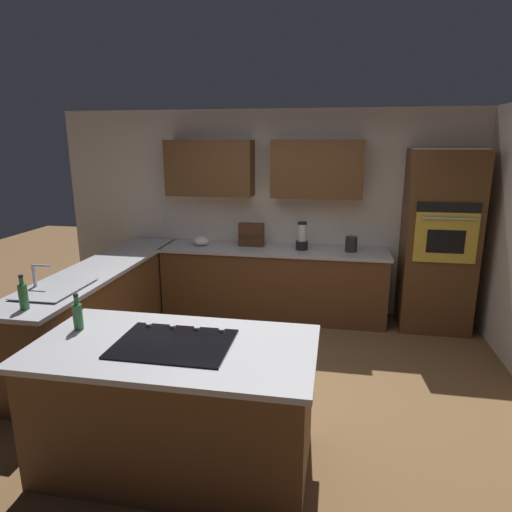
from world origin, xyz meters
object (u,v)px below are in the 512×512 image
Objects in this scene: sink_unit at (55,288)px; dish_soap_bottle at (23,296)px; kettle at (351,244)px; cooktop at (174,343)px; spice_rack at (251,235)px; oil_bottle at (78,315)px; wall_oven at (439,242)px; blender at (302,238)px; mixing_bowl at (201,241)px.

dish_soap_bottle is (-0.06, 0.48, 0.10)m from sink_unit.
sink_unit reaches higher than kettle.
dish_soap_bottle is at bearing 42.93° from kettle.
cooktop is 3.09m from kettle.
cooktop is 2.36× the size of spice_rack.
oil_bottle is at bearing 75.50° from spice_rack.
wall_oven is 1.00m from kettle.
spice_rack is (0.03, -2.90, 0.14)m from cooktop.
blender is at bearing -136.73° from sink_unit.
cooktop is 2.84× the size of oil_bottle.
dish_soap_bottle is at bearing 61.35° from spice_rack.
spice_rack is 2.86m from dish_soap_bottle.
mixing_bowl is at bearing -76.50° from cooktop.
wall_oven is at bearing -128.22° from cooktop.
spice_rack is (2.25, -0.08, -0.02)m from wall_oven.
kettle is at bearing 180.00° from mixing_bowl.
blender is at bearing -102.35° from cooktop.
wall_oven is 2.25m from spice_rack.
spice_rack reaches higher than oil_bottle.
wall_oven reaches higher than blender.
cooktop is 4.15× the size of kettle.
dish_soap_bottle reaches higher than sink_unit.
blender is (1.60, -0.01, -0.02)m from wall_oven.
wall_oven is 10.10× the size of mixing_bowl.
sink_unit is 2.02× the size of blender.
dish_soap_bottle is at bearing 50.34° from blender.
oil_bottle is at bearing 54.09° from kettle.
sink_unit reaches higher than mixing_bowl.
cooktop is at bearing 171.74° from oil_bottle.
blender is 1.29× the size of oil_bottle.
wall_oven is 6.14× the size of blender.
blender is 3.17m from dish_soap_bottle.
spice_rack is at bearing -89.41° from cooktop.
cooktop is 2.20× the size of blender.
cooktop is 2.66× the size of dish_soap_bottle.
wall_oven is at bearing 179.51° from blender.
blender reaches higher than sink_unit.
kettle is (1.00, -0.01, -0.07)m from wall_oven.
wall_oven is 4.16m from sink_unit.
spice_rack reaches higher than cooktop.
blender is 1.21× the size of dish_soap_bottle.
blender is 1.64× the size of mixing_bowl.
mixing_bowl is 1.90m from kettle.
dish_soap_bottle is at bearing 73.54° from mixing_bowl.
wall_oven reaches higher than oil_bottle.
dish_soap_bottle is (2.62, 2.44, 0.02)m from kettle.
blender is 1.89× the size of kettle.
cooktop is at bearing 66.70° from kettle.
sink_unit is 2.18× the size of spice_rack.
sink_unit is at bearing 68.30° from mixing_bowl.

